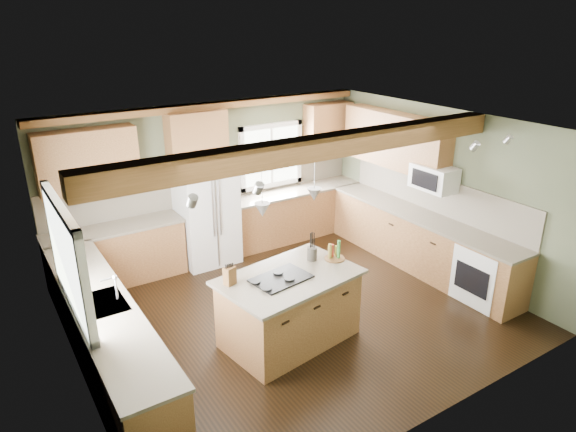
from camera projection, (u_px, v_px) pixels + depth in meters
floor at (292, 311)px, 7.23m from camera, size 5.60×5.60×0.00m
ceiling at (293, 128)px, 6.28m from camera, size 5.60×5.60×0.00m
wall_back at (212, 179)px, 8.71m from camera, size 5.60×0.00×5.60m
wall_left at (68, 282)px, 5.35m from camera, size 0.00×5.00×5.00m
wall_right at (440, 190)px, 8.16m from camera, size 0.00×5.00×5.00m
ceiling_beam at (318, 147)px, 5.91m from camera, size 5.55×0.26×0.26m
soffit_trim at (211, 106)px, 8.18m from camera, size 5.55×0.20×0.10m
backsplash_back at (213, 184)px, 8.73m from camera, size 5.58×0.03×0.58m
backsplash_right at (436, 194)px, 8.23m from camera, size 0.03×3.70×0.58m
base_cab_back_left at (117, 256)px, 7.89m from camera, size 2.02×0.60×0.88m
counter_back_left at (113, 228)px, 7.72m from camera, size 2.06×0.64×0.04m
base_cab_back_right at (295, 214)px, 9.54m from camera, size 2.62×0.60×0.88m
counter_back_right at (295, 191)px, 9.37m from camera, size 2.66×0.64×0.04m
base_cab_left at (107, 339)px, 5.85m from camera, size 0.60×3.70×0.88m
counter_left at (102, 305)px, 5.68m from camera, size 0.64×3.74×0.04m
base_cab_right at (419, 242)px, 8.37m from camera, size 0.60×3.70×0.88m
counter_right at (421, 216)px, 8.20m from camera, size 0.64×3.74×0.04m
upper_cab_back_left at (88, 161)px, 7.34m from camera, size 1.40×0.35×0.90m
upper_cab_over_fridge at (197, 133)px, 8.12m from camera, size 0.96×0.35×0.70m
upper_cab_right at (395, 140)px, 8.54m from camera, size 0.35×2.20×0.90m
upper_cab_back_corner at (328, 128)px, 9.50m from camera, size 0.90×0.35×0.90m
window_left at (65, 258)px, 5.30m from camera, size 0.04×1.60×1.05m
window_back at (271, 155)px, 9.19m from camera, size 1.10×0.04×1.00m
sink at (101, 304)px, 5.68m from camera, size 0.50×0.65×0.03m
faucet at (116, 288)px, 5.72m from camera, size 0.02×0.02×0.28m
dishwasher at (144, 408)px, 4.84m from camera, size 0.60×0.60×0.84m
oven at (485, 274)px, 7.35m from camera, size 0.60×0.72×0.84m
microwave at (434, 178)px, 7.92m from camera, size 0.40×0.70×0.38m
pendant_left at (262, 210)px, 5.68m from camera, size 0.18×0.18×0.16m
pendant_right at (314, 194)px, 6.16m from camera, size 0.18×0.18×0.16m
refrigerator at (207, 211)px, 8.41m from camera, size 0.90×0.74×1.80m
island at (289, 310)px, 6.45m from camera, size 1.72×1.20×0.88m
island_top at (289, 277)px, 6.28m from camera, size 1.84×1.32×0.04m
cooktop at (281, 278)px, 6.19m from camera, size 0.75×0.56×0.02m
knife_block at (230, 276)px, 6.03m from camera, size 0.16×0.13×0.22m
utensil_crock at (312, 254)px, 6.65m from camera, size 0.16×0.16×0.17m
bottle_tray at (335, 250)px, 6.66m from camera, size 0.32×0.32×0.24m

